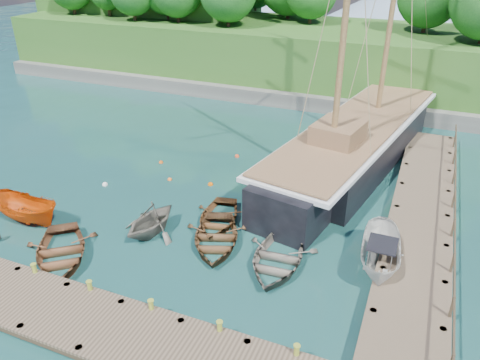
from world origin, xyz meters
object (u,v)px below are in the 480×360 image
object	(u,v)px
rowboat_1	(152,232)
rowboat_3	(276,265)
rowboat_0	(62,259)
rowboat_4	(218,223)
schooner	(355,146)
motorboat_orange	(29,222)
rowboat_2	(216,244)
cabin_boat_white	(378,269)

from	to	relation	value
rowboat_1	rowboat_3	bearing A→B (deg)	7.24
rowboat_3	rowboat_0	bearing A→B (deg)	-164.18
rowboat_3	rowboat_4	size ratio (longest dim) A/B	1.16
rowboat_1	schooner	xyz separation A→B (m)	(8.16, 12.72, 1.18)
motorboat_orange	schooner	size ratio (longest dim) A/B	0.16
rowboat_3	rowboat_4	bearing A→B (deg)	146.85
rowboat_1	rowboat_2	world-z (taller)	rowboat_1
motorboat_orange	schooner	xyz separation A→B (m)	(14.92, 14.38, 1.18)
rowboat_1	rowboat_3	distance (m)	6.92
cabin_boat_white	rowboat_4	bearing A→B (deg)	169.35
rowboat_4	motorboat_orange	distance (m)	10.30
rowboat_0	schooner	distance (m)	19.71
cabin_boat_white	rowboat_2	bearing A→B (deg)	-177.55
motorboat_orange	cabin_boat_white	xyz separation A→B (m)	(18.18, 3.09, 0.00)
rowboat_3	schooner	world-z (taller)	schooner
rowboat_1	cabin_boat_white	xyz separation A→B (m)	(11.43, 1.43, 0.00)
rowboat_0	rowboat_1	xyz separation A→B (m)	(2.80, 3.62, 0.00)
rowboat_2	rowboat_3	distance (m)	3.40
schooner	rowboat_1	bearing A→B (deg)	-111.91
rowboat_4	rowboat_3	bearing A→B (deg)	-39.91
rowboat_1	rowboat_4	distance (m)	3.56
rowboat_2	rowboat_0	bearing A→B (deg)	-168.27
rowboat_3	schooner	bearing A→B (deg)	80.40
rowboat_2	rowboat_1	bearing A→B (deg)	164.94
motorboat_orange	schooner	world-z (taller)	schooner
rowboat_1	rowboat_2	size ratio (longest dim) A/B	0.75
rowboat_0	cabin_boat_white	bearing A→B (deg)	-19.14
rowboat_0	motorboat_orange	bearing A→B (deg)	114.93
rowboat_0	rowboat_4	world-z (taller)	rowboat_0
rowboat_0	rowboat_4	bearing A→B (deg)	7.34
rowboat_4	cabin_boat_white	bearing A→B (deg)	-15.87
motorboat_orange	schooner	bearing A→B (deg)	-41.63
rowboat_3	cabin_boat_white	size ratio (longest dim) A/B	1.00
rowboat_1	rowboat_4	xyz separation A→B (m)	(2.81, 2.19, 0.00)
rowboat_1	motorboat_orange	bearing A→B (deg)	-158.07
rowboat_3	motorboat_orange	xyz separation A→B (m)	(-13.68, -1.56, 0.00)
rowboat_0	rowboat_3	world-z (taller)	rowboat_0
rowboat_0	rowboat_4	xyz separation A→B (m)	(5.60, 5.81, 0.00)
cabin_boat_white	schooner	bearing A→B (deg)	100.50
rowboat_0	rowboat_3	xyz separation A→B (m)	(9.72, 3.52, 0.00)
cabin_boat_white	rowboat_1	bearing A→B (deg)	-178.50
rowboat_4	cabin_boat_white	world-z (taller)	cabin_boat_white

